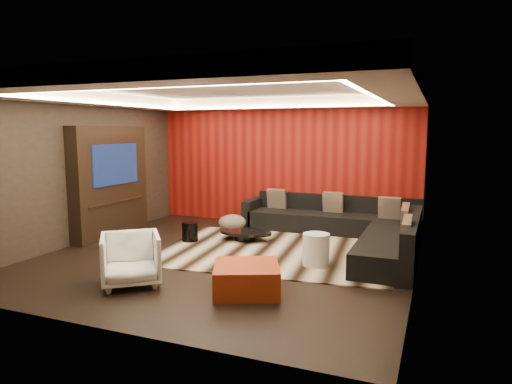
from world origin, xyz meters
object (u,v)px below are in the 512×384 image
at_px(white_side_table, 316,250).
at_px(armchair, 131,259).
at_px(drum_stool, 190,232).
at_px(sectional_sofa, 350,228).
at_px(orange_ottoman, 247,278).
at_px(coffee_table, 245,235).

height_order(white_side_table, armchair, armchair).
bearing_deg(drum_stool, sectional_sofa, 21.99).
bearing_deg(armchair, orange_ottoman, -27.34).
bearing_deg(coffee_table, drum_stool, -153.76).
bearing_deg(orange_ottoman, armchair, -168.74).
bearing_deg(drum_stool, white_side_table, -13.76).
height_order(coffee_table, drum_stool, drum_stool).
bearing_deg(white_side_table, drum_stool, 166.24).
xyz_separation_m(white_side_table, orange_ottoman, (-0.56, -1.46, -0.07)).
xyz_separation_m(white_side_table, armchair, (-2.15, -1.78, 0.10)).
bearing_deg(coffee_table, armchair, -99.18).
distance_m(armchair, sectional_sofa, 4.28).
xyz_separation_m(drum_stool, orange_ottoman, (2.07, -2.11, -0.01)).
distance_m(coffee_table, drum_stool, 1.06).
height_order(white_side_table, sectional_sofa, sectional_sofa).
bearing_deg(armchair, sectional_sofa, 17.90).
height_order(coffee_table, armchair, armchair).
distance_m(coffee_table, armchair, 2.94).
bearing_deg(coffee_table, white_side_table, -33.36).
relative_size(white_side_table, armchair, 0.66).
bearing_deg(sectional_sofa, orange_ottoman, -103.28).
bearing_deg(white_side_table, coffee_table, 146.64).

